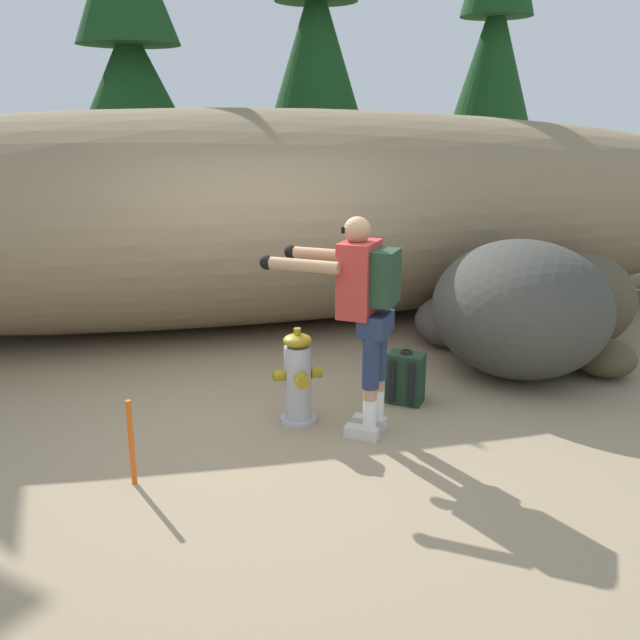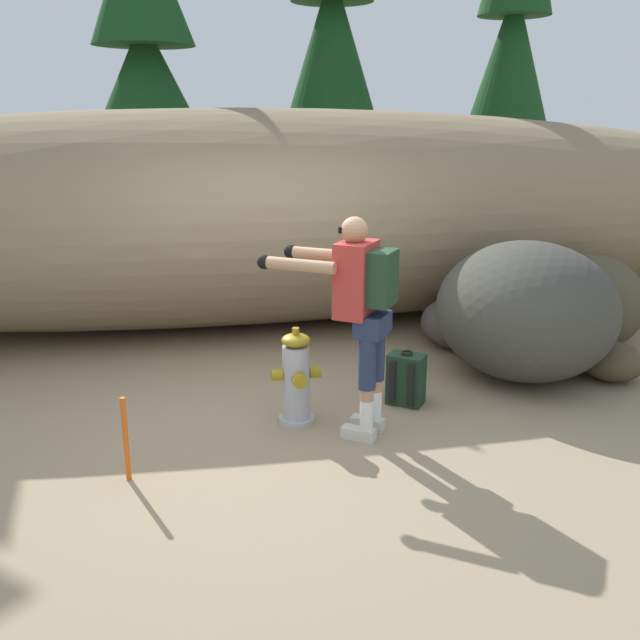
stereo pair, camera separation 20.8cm
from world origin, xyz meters
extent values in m
cube|color=#998466|center=(0.00, 0.00, -0.02)|extent=(56.00, 56.00, 0.04)
ellipsoid|color=#897556|center=(0.00, 3.11, 1.22)|extent=(15.64, 3.20, 2.45)
cylinder|color=#B2B2B7|center=(0.06, 0.04, 0.02)|extent=(0.29, 0.29, 0.04)
cylinder|color=#B2B2B7|center=(0.06, 0.04, 0.34)|extent=(0.22, 0.22, 0.60)
ellipsoid|color=#9E8419|center=(0.06, 0.04, 0.69)|extent=(0.23, 0.23, 0.10)
cylinder|color=#9E8419|center=(0.06, 0.04, 0.76)|extent=(0.06, 0.06, 0.05)
cylinder|color=#9E8419|center=(-0.09, 0.04, 0.41)|extent=(0.09, 0.09, 0.09)
cylinder|color=#9E8419|center=(0.22, 0.04, 0.41)|extent=(0.09, 0.09, 0.09)
cylinder|color=#9E8419|center=(0.06, -0.12, 0.41)|extent=(0.11, 0.09, 0.11)
cube|color=beige|center=(0.47, -0.38, 0.04)|extent=(0.27, 0.23, 0.09)
cylinder|color=white|center=(0.52, -0.41, 0.21)|extent=(0.10, 0.10, 0.24)
cylinder|color=tan|center=(0.52, -0.41, 0.38)|extent=(0.10, 0.10, 0.09)
cylinder|color=#232D4C|center=(0.52, -0.41, 0.63)|extent=(0.13, 0.13, 0.42)
cube|color=beige|center=(0.59, -0.22, 0.04)|extent=(0.27, 0.23, 0.09)
cylinder|color=white|center=(0.64, -0.25, 0.21)|extent=(0.10, 0.10, 0.24)
cylinder|color=tan|center=(0.64, -0.25, 0.38)|extent=(0.10, 0.10, 0.09)
cylinder|color=#232D4C|center=(0.64, -0.25, 0.63)|extent=(0.13, 0.13, 0.42)
cube|color=#232D4C|center=(0.58, -0.33, 0.89)|extent=(0.35, 0.38, 0.16)
cube|color=#B2332D|center=(0.47, -0.25, 1.22)|extent=(0.40, 0.43, 0.56)
cube|color=#1E3823|center=(0.63, -0.37, 1.25)|extent=(0.29, 0.32, 0.40)
sphere|color=tan|center=(0.45, -0.24, 1.58)|extent=(0.20, 0.20, 0.20)
cube|color=black|center=(0.38, -0.19, 1.58)|extent=(0.10, 0.13, 0.04)
cylinder|color=tan|center=(0.04, -0.22, 1.34)|extent=(0.52, 0.41, 0.09)
sphere|color=black|center=(-0.18, -0.06, 1.34)|extent=(0.11, 0.11, 0.11)
cylinder|color=tan|center=(0.30, 0.14, 1.34)|extent=(0.52, 0.41, 0.09)
sphere|color=black|center=(0.08, 0.30, 1.34)|extent=(0.11, 0.11, 0.11)
cube|color=#1E3823|center=(1.04, 0.20, 0.22)|extent=(0.36, 0.34, 0.44)
cube|color=#1E3823|center=(1.12, 0.31, 0.15)|extent=(0.20, 0.17, 0.20)
torus|color=black|center=(1.04, 0.20, 0.46)|extent=(0.10, 0.10, 0.02)
cube|color=black|center=(0.91, 0.16, 0.22)|extent=(0.06, 0.05, 0.37)
cube|color=black|center=(1.04, 0.06, 0.22)|extent=(0.06, 0.05, 0.37)
ellipsoid|color=#3F3F39|center=(2.32, 0.61, 0.64)|extent=(1.75, 1.82, 1.28)
ellipsoid|color=#413B38|center=(2.07, 1.54, 0.27)|extent=(1.09, 1.09, 0.54)
ellipsoid|color=#49422E|center=(3.36, 1.24, 0.50)|extent=(1.71, 1.73, 1.00)
ellipsoid|color=#4B412C|center=(3.09, 0.34, 0.18)|extent=(0.77, 0.78, 0.36)
cylinder|color=#47331E|center=(-1.07, 5.87, 0.68)|extent=(0.27, 0.27, 1.37)
cone|color=#143D19|center=(-1.07, 5.87, 2.53)|extent=(2.25, 2.25, 2.33)
cylinder|color=#47331E|center=(2.00, 7.30, 0.68)|extent=(0.26, 0.26, 1.35)
cone|color=#143D19|center=(2.00, 7.30, 3.04)|extent=(2.15, 2.15, 3.39)
cylinder|color=#47331E|center=(5.01, 6.73, 0.65)|extent=(0.23, 0.23, 1.31)
cone|color=#143D19|center=(5.01, 6.73, 2.90)|extent=(1.90, 1.90, 3.18)
cylinder|color=#E55914|center=(-1.22, -0.66, 0.30)|extent=(0.04, 0.04, 0.60)
camera|label=1|loc=(-1.04, -5.07, 2.39)|focal=39.57mm
camera|label=2|loc=(-0.83, -5.12, 2.39)|focal=39.57mm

